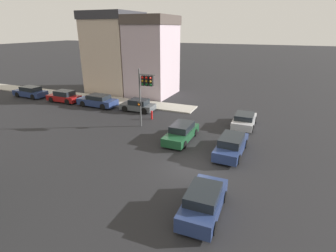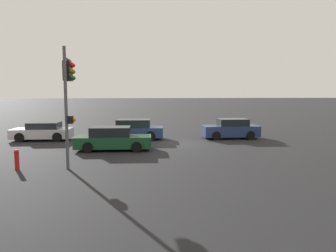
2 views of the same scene
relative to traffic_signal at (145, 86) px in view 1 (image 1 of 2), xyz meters
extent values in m
plane|color=black|center=(-5.69, -6.42, -3.91)|extent=(300.00, 300.00, 0.00)
cube|color=#ADA89E|center=(6.91, 27.41, -3.85)|extent=(2.92, 60.00, 0.13)
cube|color=#B29EA8|center=(12.05, 5.14, 0.72)|extent=(6.76, 5.44, 9.27)
cube|color=#473D38|center=(12.05, 5.14, 5.95)|extent=(7.04, 5.66, 1.19)
cube|color=#BCA893|center=(12.29, 11.26, 1.06)|extent=(7.23, 6.53, 9.95)
cube|color=#2D2D33|center=(12.29, 11.26, 6.57)|extent=(7.52, 6.79, 1.07)
cylinder|color=#515456|center=(0.01, 0.55, -1.17)|extent=(0.14, 0.14, 5.49)
cylinder|color=#515456|center=(0.06, -0.23, 1.07)|extent=(0.19, 1.57, 0.10)
cube|color=black|center=(0.03, 0.16, 0.52)|extent=(0.32, 0.32, 0.90)
sphere|color=red|center=(-0.16, 0.15, 0.82)|extent=(0.20, 0.20, 0.20)
sphere|color=#99660F|center=(-0.16, 0.15, 0.52)|extent=(0.20, 0.20, 0.20)
sphere|color=#0F511E|center=(-0.16, 0.15, 0.22)|extent=(0.20, 0.20, 0.20)
cube|color=black|center=(0.06, -0.23, 0.52)|extent=(0.32, 0.32, 0.90)
sphere|color=red|center=(-0.13, -0.24, 0.82)|extent=(0.20, 0.20, 0.20)
sphere|color=#99660F|center=(-0.13, -0.24, 0.52)|extent=(0.20, 0.20, 0.20)
sphere|color=#0F511E|center=(-0.13, -0.24, 0.22)|extent=(0.20, 0.20, 0.20)
cube|color=black|center=(0.08, -0.62, 0.52)|extent=(0.32, 0.32, 0.90)
sphere|color=red|center=(-0.11, -0.63, 0.82)|extent=(0.20, 0.20, 0.20)
sphere|color=#99660F|center=(-0.11, -0.63, 0.52)|extent=(0.20, 0.20, 0.20)
sphere|color=#0F511E|center=(-0.11, -0.63, 0.22)|extent=(0.20, 0.20, 0.20)
cube|color=black|center=(-0.17, 0.54, -1.67)|extent=(0.24, 0.36, 0.35)
sphere|color=orange|center=(-0.31, 0.53, -1.67)|extent=(0.18, 0.18, 0.18)
cube|color=navy|center=(-2.51, -8.50, -3.36)|extent=(4.72, 1.91, 0.71)
cube|color=black|center=(-2.69, -8.49, -2.73)|extent=(2.48, 1.62, 0.56)
cylinder|color=black|center=(-1.03, -7.75, -3.56)|extent=(0.71, 0.25, 0.70)
cylinder|color=black|center=(-1.09, -9.37, -3.56)|extent=(0.71, 0.25, 0.70)
cylinder|color=black|center=(-3.92, -7.63, -3.56)|extent=(0.71, 0.25, 0.70)
cylinder|color=black|center=(-3.98, -9.26, -3.56)|extent=(0.71, 0.25, 0.70)
cube|color=#194728|center=(-1.63, -4.17, -3.41)|extent=(4.50, 1.76, 0.68)
cube|color=black|center=(-1.45, -4.17, -2.79)|extent=(2.35, 1.53, 0.55)
cylinder|color=black|center=(-3.03, -4.96, -3.60)|extent=(0.62, 0.23, 0.62)
cylinder|color=black|center=(-3.01, -3.35, -3.60)|extent=(0.62, 0.23, 0.62)
cylinder|color=black|center=(-0.25, -4.99, -3.60)|extent=(0.62, 0.23, 0.62)
cylinder|color=black|center=(-0.23, -3.38, -3.60)|extent=(0.62, 0.23, 0.62)
cube|color=#B7B7BC|center=(3.86, -8.58, -3.40)|extent=(4.13, 1.89, 0.66)
cube|color=black|center=(3.70, -8.58, -2.84)|extent=(2.15, 1.66, 0.45)
cylinder|color=black|center=(5.14, -7.69, -3.58)|extent=(0.66, 0.22, 0.66)
cylinder|color=black|center=(5.14, -9.46, -3.58)|extent=(0.66, 0.22, 0.66)
cylinder|color=black|center=(2.58, -7.70, -3.58)|extent=(0.66, 0.22, 0.66)
cylinder|color=black|center=(2.59, -9.47, -3.58)|extent=(0.66, 0.22, 0.66)
cube|color=navy|center=(-9.91, -8.45, -3.34)|extent=(4.14, 1.79, 0.79)
cube|color=black|center=(-10.07, -8.45, -2.70)|extent=(2.16, 1.55, 0.51)
cylinder|color=black|center=(-8.65, -7.62, -3.59)|extent=(0.65, 0.23, 0.64)
cylinder|color=black|center=(-8.62, -9.22, -3.59)|extent=(0.65, 0.23, 0.64)
cylinder|color=black|center=(-11.19, -7.67, -3.59)|extent=(0.65, 0.23, 0.64)
cylinder|color=black|center=(-11.16, -9.27, -3.59)|extent=(0.65, 0.23, 0.64)
cube|color=#4C5156|center=(4.29, 3.28, -3.42)|extent=(1.95, 3.89, 0.60)
cube|color=black|center=(4.29, 3.13, -2.84)|extent=(1.67, 2.04, 0.56)
cylinder|color=black|center=(3.39, 4.44, -3.56)|extent=(0.24, 0.72, 0.71)
cylinder|color=black|center=(5.11, 4.50, -3.56)|extent=(0.24, 0.72, 0.71)
cylinder|color=black|center=(3.47, 2.06, -3.56)|extent=(0.24, 0.72, 0.71)
cylinder|color=black|center=(5.18, 2.12, -3.56)|extent=(0.24, 0.72, 0.71)
cube|color=navy|center=(4.00, 8.64, -3.35)|extent=(2.11, 4.86, 0.74)
cube|color=black|center=(4.00, 8.45, -2.74)|extent=(1.80, 2.55, 0.48)
cylinder|color=black|center=(3.13, 10.15, -3.55)|extent=(0.24, 0.73, 0.72)
cylinder|color=black|center=(4.97, 10.09, -3.55)|extent=(0.24, 0.73, 0.72)
cylinder|color=black|center=(3.03, 7.18, -3.55)|extent=(0.24, 0.73, 0.72)
cylinder|color=black|center=(4.87, 7.12, -3.55)|extent=(0.24, 0.73, 0.72)
cube|color=maroon|center=(4.00, 13.87, -3.38)|extent=(1.85, 4.30, 0.67)
cube|color=black|center=(4.00, 13.70, -2.75)|extent=(1.61, 2.24, 0.60)
cylinder|color=black|center=(3.17, 15.20, -3.56)|extent=(0.23, 0.72, 0.72)
cylinder|color=black|center=(4.87, 15.18, -3.56)|extent=(0.23, 0.72, 0.72)
cylinder|color=black|center=(3.14, 12.55, -3.56)|extent=(0.23, 0.72, 0.72)
cylinder|color=black|center=(4.84, 12.53, -3.56)|extent=(0.23, 0.72, 0.72)
cube|color=navy|center=(4.17, 19.96, -3.37)|extent=(1.98, 4.84, 0.71)
cube|color=black|center=(4.17, 19.77, -2.73)|extent=(1.70, 2.53, 0.56)
cylinder|color=black|center=(3.34, 21.47, -3.56)|extent=(0.24, 0.72, 0.71)
cylinder|color=black|center=(5.09, 21.42, -3.56)|extent=(0.24, 0.72, 0.71)
cylinder|color=black|center=(3.26, 18.50, -3.56)|extent=(0.24, 0.72, 0.71)
cylinder|color=black|center=(5.01, 18.45, -3.56)|extent=(0.24, 0.72, 0.71)
cylinder|color=red|center=(2.26, 0.51, -3.54)|extent=(0.20, 0.20, 0.75)
sphere|color=red|center=(2.26, 0.51, -3.10)|extent=(0.22, 0.22, 0.22)
camera|label=1|loc=(-20.76, -11.09, 4.96)|focal=28.00mm
camera|label=2|loc=(-3.42, 15.42, -0.41)|focal=35.00mm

